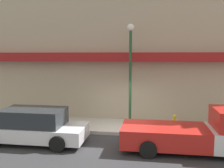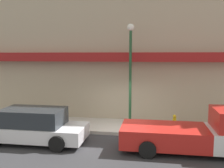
{
  "view_description": "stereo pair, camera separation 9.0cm",
  "coord_description": "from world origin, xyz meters",
  "views": [
    {
      "loc": [
        1.23,
        -11.44,
        3.84
      ],
      "look_at": [
        -0.67,
        1.01,
        2.36
      ],
      "focal_mm": 40.0,
      "sensor_mm": 36.0,
      "label": 1
    },
    {
      "loc": [
        1.32,
        -11.43,
        3.84
      ],
      "look_at": [
        -0.67,
        1.01,
        2.36
      ],
      "focal_mm": 40.0,
      "sensor_mm": 36.0,
      "label": 2
    }
  ],
  "objects": [
    {
      "name": "street_lamp",
      "position": [
        0.23,
        1.35,
        3.46
      ],
      "size": [
        0.36,
        0.36,
        5.24
      ],
      "color": "#1E4728",
      "rests_on": "sidewalk"
    },
    {
      "name": "ground_plane",
      "position": [
        0.0,
        0.0,
        0.0
      ],
      "size": [
        80.0,
        80.0,
        0.0
      ],
      "primitive_type": "plane",
      "color": "#2D2D30"
    },
    {
      "name": "parked_car",
      "position": [
        -3.79,
        -1.43,
        0.72
      ],
      "size": [
        4.64,
        2.03,
        1.5
      ],
      "rotation": [
        0.0,
        0.0,
        -0.01
      ],
      "color": "silver",
      "rests_on": "ground"
    },
    {
      "name": "sidewalk",
      "position": [
        0.0,
        1.27,
        0.08
      ],
      "size": [
        36.0,
        2.53,
        0.16
      ],
      "color": "#B7B2A8",
      "rests_on": "ground"
    },
    {
      "name": "building",
      "position": [
        0.01,
        4.02,
        5.65
      ],
      "size": [
        19.8,
        3.8,
        11.34
      ],
      "color": "tan",
      "rests_on": "ground"
    },
    {
      "name": "fire_hydrant",
      "position": [
        2.47,
        0.93,
        0.53
      ],
      "size": [
        0.18,
        0.18,
        0.74
      ],
      "color": "yellow",
      "rests_on": "sidewalk"
    },
    {
      "name": "pickup_truck",
      "position": [
        3.39,
        -1.43,
        0.77
      ],
      "size": [
        5.7,
        2.15,
        1.76
      ],
      "rotation": [
        0.0,
        0.0,
        -0.0
      ],
      "color": "silver",
      "rests_on": "ground"
    }
  ]
}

